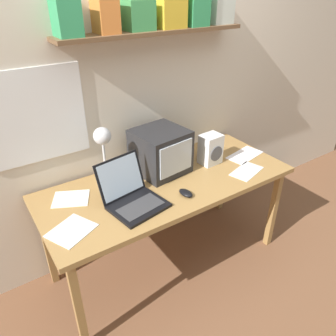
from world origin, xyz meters
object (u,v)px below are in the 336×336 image
desk_lamp (103,145)px  space_heater (211,149)px  corner_desk (168,188)px  juice_glass (206,147)px  computer_mouse (185,193)px  open_notebook (245,155)px  printed_handout (247,171)px  laptop (131,194)px  loose_paper_near_monitor (72,230)px  loose_paper_near_laptop (71,199)px  crt_monitor (160,151)px

desk_lamp → space_heater: 0.78m
corner_desk → juice_glass: bearing=20.5°
corner_desk → desk_lamp: size_ratio=4.17×
computer_mouse → open_notebook: computer_mouse is taller
juice_glass → computer_mouse: bearing=-141.6°
corner_desk → printed_handout: size_ratio=6.07×
laptop → printed_handout: 0.86m
laptop → loose_paper_near_monitor: bearing=177.8°
loose_paper_near_laptop → laptop: bearing=-39.4°
laptop → desk_lamp: size_ratio=0.93×
crt_monitor → printed_handout: 0.62m
loose_paper_near_laptop → printed_handout: 1.19m
loose_paper_near_laptop → printed_handout: same height
printed_handout → computer_mouse: bearing=179.6°
desk_lamp → printed_handout: (0.88, -0.39, -0.28)m
space_heater → open_notebook: (0.30, -0.06, -0.11)m
space_heater → computer_mouse: space_heater is taller
loose_paper_near_laptop → space_heater: bearing=-6.8°
crt_monitor → printed_handout: size_ratio=1.31×
open_notebook → printed_handout: 0.24m
corner_desk → laptop: (-0.32, -0.08, 0.13)m
computer_mouse → loose_paper_near_laptop: size_ratio=0.41×
crt_monitor → open_notebook: size_ratio=1.15×
laptop → desk_lamp: desk_lamp is taller
crt_monitor → space_heater: (0.36, -0.11, -0.04)m
juice_glass → loose_paper_near_laptop: bearing=-179.2°
corner_desk → crt_monitor: (0.04, 0.15, 0.21)m
corner_desk → open_notebook: bearing=-1.7°
corner_desk → loose_paper_near_monitor: bearing=-169.8°
desk_lamp → open_notebook: 1.10m
desk_lamp → printed_handout: bearing=-3.0°
crt_monitor → laptop: (-0.36, -0.22, -0.09)m
open_notebook → printed_handout: size_ratio=1.13×
crt_monitor → corner_desk: bearing=-110.8°
printed_handout → open_notebook: bearing=47.8°
computer_mouse → open_notebook: size_ratio=0.35×
desk_lamp → loose_paper_near_laptop: bearing=-152.6°
juice_glass → printed_handout: 0.38m
space_heater → printed_handout: (0.13, -0.24, -0.11)m
laptop → open_notebook: laptop is taller
computer_mouse → printed_handout: (0.53, -0.00, -0.01)m
computer_mouse → loose_paper_near_monitor: bearing=174.2°
loose_paper_near_laptop → juice_glass: bearing=0.8°
laptop → loose_paper_near_laptop: 0.38m
crt_monitor → open_notebook: bearing=-21.2°
desk_lamp → loose_paper_near_monitor: 0.55m
corner_desk → space_heater: bearing=5.8°
space_heater → open_notebook: space_heater is taller
crt_monitor → open_notebook: 0.69m
laptop → loose_paper_near_monitor: laptop is taller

